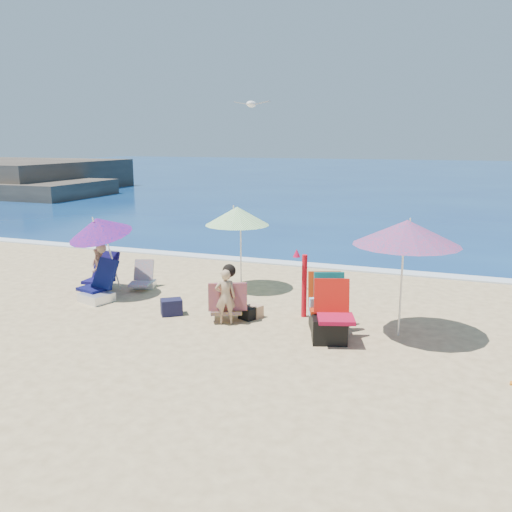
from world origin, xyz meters
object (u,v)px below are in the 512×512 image
(umbrella_blue, at_px, (99,227))
(person_left, at_px, (100,268))
(camp_chair_left, at_px, (330,324))
(person_center, at_px, (226,296))
(umbrella_striped, at_px, (237,216))
(umbrella_turquoise, at_px, (407,233))
(furled_umbrella, at_px, (303,280))
(seagull, at_px, (251,104))
(camp_chair_right, at_px, (326,308))
(chair_navy, at_px, (98,290))
(chair_rainbow, at_px, (144,281))

(umbrella_blue, xyz_separation_m, person_left, (-0.35, 0.44, -1.02))
(camp_chair_left, distance_m, person_center, 2.02)
(umbrella_striped, distance_m, umbrella_blue, 2.94)
(person_center, height_order, person_left, person_left)
(umbrella_turquoise, relative_size, person_center, 1.96)
(furled_umbrella, bearing_deg, camp_chair_left, -53.76)
(umbrella_striped, xyz_separation_m, seagull, (0.43, -0.24, 2.34))
(umbrella_turquoise, relative_size, camp_chair_right, 1.91)
(camp_chair_left, height_order, seagull, seagull)
(umbrella_blue, distance_m, chair_navy, 1.32)
(umbrella_turquoise, height_order, person_center, umbrella_turquoise)
(umbrella_striped, height_order, chair_rainbow, umbrella_striped)
(person_left, bearing_deg, umbrella_striped, 20.49)
(chair_navy, height_order, person_center, person_center)
(seagull, bearing_deg, chair_rainbow, -169.80)
(camp_chair_left, distance_m, seagull, 4.85)
(camp_chair_left, relative_size, camp_chair_right, 0.97)
(camp_chair_right, bearing_deg, person_center, -171.54)
(umbrella_blue, xyz_separation_m, person_center, (3.20, -0.67, -0.99))
(umbrella_blue, bearing_deg, person_center, -11.78)
(person_left, distance_m, seagull, 4.89)
(umbrella_blue, bearing_deg, furled_umbrella, 1.57)
(chair_navy, relative_size, chair_rainbow, 1.18)
(person_left, height_order, seagull, seagull)
(umbrella_striped, xyz_separation_m, camp_chair_left, (2.67, -2.45, -1.34))
(furled_umbrella, xyz_separation_m, chair_rainbow, (-3.91, 0.71, -0.56))
(camp_chair_left, bearing_deg, chair_navy, 172.85)
(furled_umbrella, xyz_separation_m, seagull, (-1.46, 1.15, 3.26))
(umbrella_blue, bearing_deg, seagull, 23.41)
(chair_navy, bearing_deg, camp_chair_left, -7.15)
(furled_umbrella, xyz_separation_m, camp_chair_left, (0.78, -1.06, -0.42))
(person_left, bearing_deg, umbrella_blue, -51.17)
(seagull, bearing_deg, umbrella_turquoise, -24.62)
(umbrella_striped, relative_size, chair_rainbow, 2.34)
(umbrella_turquoise, distance_m, camp_chair_left, 1.96)
(camp_chair_right, xyz_separation_m, person_center, (-1.78, -0.27, 0.12))
(chair_rainbow, xyz_separation_m, camp_chair_left, (4.69, -1.78, 0.14))
(chair_rainbow, xyz_separation_m, seagull, (2.45, 0.44, 3.82))
(furled_umbrella, relative_size, seagull, 1.71)
(umbrella_striped, xyz_separation_m, umbrella_blue, (-2.52, -1.51, -0.15))
(chair_rainbow, height_order, camp_chair_left, camp_chair_left)
(furled_umbrella, height_order, camp_chair_right, furled_umbrella)
(umbrella_striped, xyz_separation_m, person_left, (-2.87, -1.07, -1.17))
(camp_chair_left, bearing_deg, chair_rainbow, 159.27)
(chair_rainbow, distance_m, person_center, 3.11)
(umbrella_turquoise, bearing_deg, camp_chair_right, -173.07)
(umbrella_turquoise, bearing_deg, furled_umbrella, 168.82)
(furled_umbrella, relative_size, person_center, 1.28)
(seagull, bearing_deg, chair_navy, -150.81)
(chair_rainbow, bearing_deg, person_left, -155.19)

